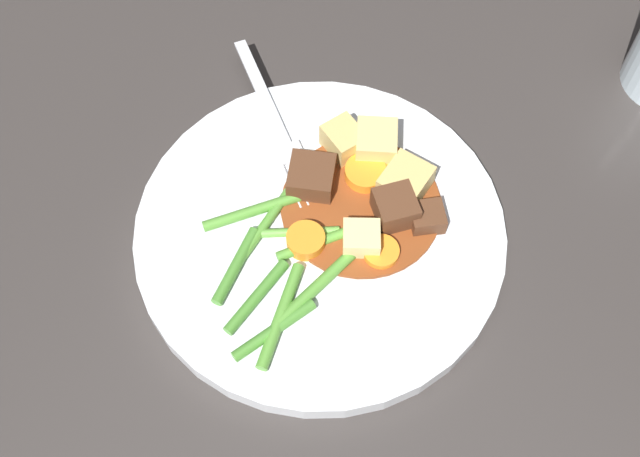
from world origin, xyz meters
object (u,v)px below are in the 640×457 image
at_px(potato_chunk_0, 405,183).
at_px(potato_chunk_3, 376,144).
at_px(carrot_slice_1, 381,252).
at_px(meat_chunk_0, 311,177).
at_px(carrot_slice_2, 385,162).
at_px(potato_chunk_1, 344,140).
at_px(carrot_slice_0, 369,176).
at_px(carrot_slice_3, 307,241).
at_px(fork, 277,125).
at_px(meat_chunk_2, 427,217).
at_px(dinner_plate, 320,234).
at_px(meat_chunk_1, 395,209).
at_px(potato_chunk_2, 361,239).

height_order(potato_chunk_0, potato_chunk_3, potato_chunk_3).
distance_m(carrot_slice_1, meat_chunk_0, 0.08).
bearing_deg(carrot_slice_2, potato_chunk_1, 101.53).
height_order(carrot_slice_0, potato_chunk_0, potato_chunk_0).
relative_size(carrot_slice_3, potato_chunk_1, 0.95).
height_order(carrot_slice_1, fork, carrot_slice_1).
relative_size(meat_chunk_0, meat_chunk_2, 1.39).
bearing_deg(fork, meat_chunk_2, -89.84).
height_order(dinner_plate, meat_chunk_0, meat_chunk_0).
relative_size(meat_chunk_0, fork, 0.22).
height_order(meat_chunk_1, meat_chunk_2, meat_chunk_1).
bearing_deg(meat_chunk_0, potato_chunk_3, -21.53).
xyz_separation_m(dinner_plate, potato_chunk_0, (0.07, -0.03, 0.02)).
xyz_separation_m(meat_chunk_0, meat_chunk_2, (0.03, -0.09, -0.00)).
xyz_separation_m(carrot_slice_2, potato_chunk_0, (-0.01, -0.03, 0.01)).
height_order(carrot_slice_3, potato_chunk_2, potato_chunk_2).
relative_size(meat_chunk_0, meat_chunk_1, 1.14).
bearing_deg(fork, potato_chunk_3, -70.47).
bearing_deg(carrot_slice_1, carrot_slice_2, 33.74).
height_order(carrot_slice_2, fork, carrot_slice_2).
height_order(carrot_slice_1, meat_chunk_0, meat_chunk_0).
relative_size(carrot_slice_1, potato_chunk_2, 0.99).
distance_m(potato_chunk_2, meat_chunk_1, 0.04).
height_order(meat_chunk_0, meat_chunk_2, meat_chunk_0).
bearing_deg(dinner_plate, meat_chunk_1, -41.49).
relative_size(dinner_plate, meat_chunk_0, 8.07).
xyz_separation_m(meat_chunk_0, meat_chunk_1, (0.02, -0.07, 0.00)).
distance_m(dinner_plate, carrot_slice_2, 0.08).
distance_m(dinner_plate, potato_chunk_2, 0.04).
bearing_deg(carrot_slice_0, potato_chunk_0, -71.54).
relative_size(carrot_slice_0, potato_chunk_1, 1.05).
relative_size(potato_chunk_3, fork, 0.21).
bearing_deg(potato_chunk_1, carrot_slice_0, -108.61).
xyz_separation_m(carrot_slice_3, potato_chunk_3, (0.10, 0.01, 0.01)).
relative_size(carrot_slice_0, potato_chunk_3, 0.97).
bearing_deg(carrot_slice_2, potato_chunk_0, -110.85).
bearing_deg(meat_chunk_2, dinner_plate, 131.65).
relative_size(carrot_slice_3, meat_chunk_2, 1.16).
xyz_separation_m(carrot_slice_2, fork, (-0.02, 0.09, -0.00)).
bearing_deg(meat_chunk_0, dinner_plate, -132.32).
bearing_deg(fork, dinner_plate, -121.56).
bearing_deg(meat_chunk_2, potato_chunk_2, 149.24).
bearing_deg(potato_chunk_2, potato_chunk_0, 2.00).
distance_m(meat_chunk_0, fork, 0.06).
bearing_deg(meat_chunk_2, carrot_slice_2, 67.91).
xyz_separation_m(carrot_slice_1, potato_chunk_1, (0.06, 0.08, 0.01)).
relative_size(carrot_slice_2, potato_chunk_3, 0.76).
height_order(dinner_plate, meat_chunk_1, meat_chunk_1).
relative_size(dinner_plate, potato_chunk_3, 8.45).
relative_size(potato_chunk_3, meat_chunk_0, 0.95).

